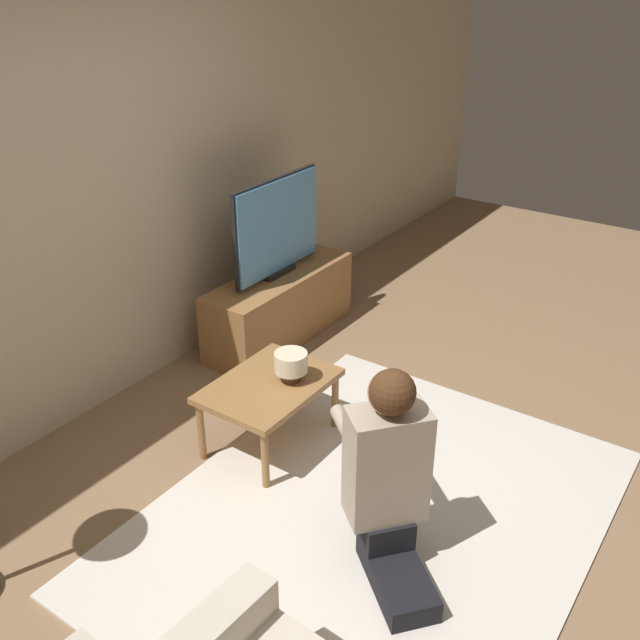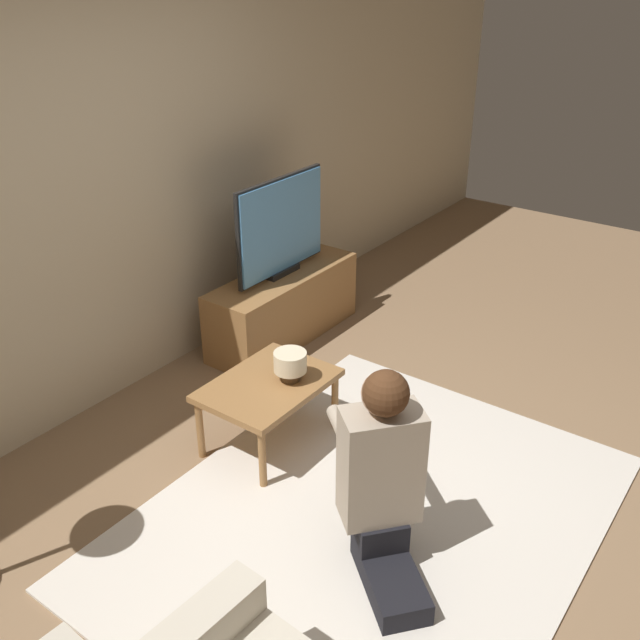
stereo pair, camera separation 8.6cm
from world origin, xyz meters
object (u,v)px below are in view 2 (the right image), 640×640
at_px(person_kneeling, 382,475).
at_px(table_lamp, 290,364).
at_px(tv, 281,227).
at_px(coffee_table, 268,390).

xyz_separation_m(person_kneeling, table_lamp, (0.49, 0.88, 0.00)).
bearing_deg(tv, table_lamp, -139.23).
xyz_separation_m(coffee_table, table_lamp, (0.09, -0.08, 0.15)).
distance_m(tv, person_kneeling, 2.22).
distance_m(coffee_table, person_kneeling, 1.05).
height_order(tv, coffee_table, tv).
height_order(tv, person_kneeling, tv).
relative_size(tv, coffee_table, 1.19).
bearing_deg(person_kneeling, coffee_table, -72.30).
bearing_deg(person_kneeling, tv, -89.94).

